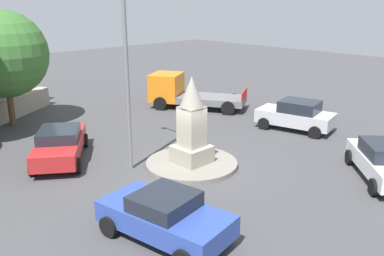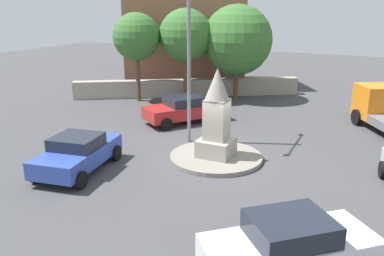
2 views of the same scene
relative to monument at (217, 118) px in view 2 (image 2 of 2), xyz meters
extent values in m
plane|color=#424244|center=(0.00, 0.00, -1.79)|extent=(80.00, 80.00, 0.00)
cylinder|color=gray|center=(0.00, 0.00, -1.70)|extent=(3.87, 3.87, 0.18)
cube|color=#9E9687|center=(0.00, 0.00, -1.25)|extent=(1.37, 1.37, 0.71)
cube|color=#9E9687|center=(0.00, 0.00, -0.06)|extent=(0.90, 0.90, 1.68)
cone|color=#9E9687|center=(0.00, 0.00, 1.41)|extent=(0.99, 0.99, 1.26)
cylinder|color=slate|center=(-1.55, -2.00, 2.66)|extent=(0.16, 0.16, 8.89)
cube|color=#B22323|center=(-4.44, -3.65, -1.14)|extent=(4.66, 4.03, 0.66)
cube|color=#1E232D|center=(-4.41, -3.67, -0.58)|extent=(2.53, 2.46, 0.46)
cylinder|color=black|center=(-2.66, -3.83, -1.47)|extent=(0.65, 0.55, 0.64)
cylinder|color=black|center=(-3.68, -5.27, -1.47)|extent=(0.65, 0.55, 0.64)
cylinder|color=black|center=(-5.21, -2.02, -1.47)|extent=(0.65, 0.55, 0.64)
cylinder|color=black|center=(-6.23, -3.46, -1.47)|extent=(0.65, 0.55, 0.64)
cube|color=#2D479E|center=(3.41, -4.39, -1.14)|extent=(4.22, 2.46, 0.65)
cube|color=#1E232D|center=(3.41, -4.39, -0.59)|extent=(1.86, 1.93, 0.45)
cylinder|color=black|center=(4.63, -3.25, -1.47)|extent=(0.67, 0.32, 0.64)
cylinder|color=black|center=(4.93, -5.07, -1.47)|extent=(0.67, 0.32, 0.64)
cylinder|color=black|center=(1.89, -3.71, -1.47)|extent=(0.67, 0.32, 0.64)
cylinder|color=black|center=(2.19, -5.52, -1.47)|extent=(0.67, 0.32, 0.64)
cylinder|color=black|center=(-0.95, 6.34, -1.47)|extent=(0.67, 0.35, 0.64)
cube|color=silver|center=(6.17, 4.40, -1.15)|extent=(4.06, 4.25, 0.63)
cube|color=#1E232D|center=(6.18, 4.38, -0.57)|extent=(2.41, 2.44, 0.54)
cylinder|color=black|center=(4.56, 4.93, -1.47)|extent=(0.59, 0.62, 0.64)
cylinder|color=black|center=(6.52, 2.75, -1.47)|extent=(0.59, 0.62, 0.64)
cube|color=orange|center=(-8.43, 5.87, -0.51)|extent=(2.65, 2.76, 1.73)
cylinder|color=black|center=(-7.95, 4.92, -1.37)|extent=(0.87, 0.67, 0.84)
cube|color=#9E9687|center=(-10.29, -6.35, -1.19)|extent=(8.82, 13.69, 1.19)
cube|color=#935B47|center=(-14.25, -8.80, 2.94)|extent=(10.01, 10.83, 9.45)
cylinder|color=brown|center=(-11.12, -3.11, -0.63)|extent=(0.33, 0.33, 2.32)
sphere|color=#386B2D|center=(-11.12, -3.11, 2.15)|extent=(4.64, 4.64, 4.64)
cylinder|color=brown|center=(-9.33, -6.01, -0.27)|extent=(0.34, 0.34, 3.04)
sphere|color=#386B2D|center=(-9.33, -6.01, 2.48)|extent=(3.49, 3.49, 3.49)
cylinder|color=brown|center=(-7.66, -8.72, -0.21)|extent=(0.27, 0.27, 3.15)
sphere|color=#386B2D|center=(-7.66, -8.72, 2.43)|extent=(3.06, 3.06, 3.06)
camera|label=1|loc=(11.59, -11.22, 4.96)|focal=38.52mm
camera|label=2|loc=(14.68, 5.88, 4.47)|focal=37.73mm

